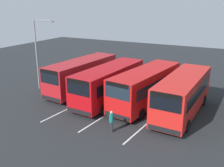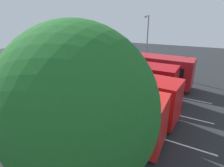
{
  "view_description": "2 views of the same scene",
  "coord_description": "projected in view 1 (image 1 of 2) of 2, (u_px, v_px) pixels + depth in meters",
  "views": [
    {
      "loc": [
        20.56,
        9.1,
        8.86
      ],
      "look_at": [
        1.25,
        -0.97,
        1.98
      ],
      "focal_mm": 41.51,
      "sensor_mm": 36.0,
      "label": 1
    },
    {
      "loc": [
        -5.09,
        14.23,
        7.47
      ],
      "look_at": [
        1.27,
        0.04,
        1.62
      ],
      "focal_mm": 30.08,
      "sensor_mm": 36.0,
      "label": 2
    }
  ],
  "objects": [
    {
      "name": "lane_stripe_outer_left",
      "position": [
        95.0,
        96.0,
        25.61
      ],
      "size": [
        14.15,
        1.43,
        0.01
      ],
      "primitive_type": "cube",
      "rotation": [
        0.0,
        0.0,
        -0.09
      ],
      "color": "silver",
      "rests_on": "ground"
    },
    {
      "name": "lane_stripe_inner_left",
      "position": [
        127.0,
        102.0,
        24.06
      ],
      "size": [
        14.15,
        1.43,
        0.01
      ],
      "primitive_type": "cube",
      "rotation": [
        0.0,
        0.0,
        -0.09
      ],
      "color": "silver",
      "rests_on": "ground"
    },
    {
      "name": "bus_center_right",
      "position": [
        146.0,
        86.0,
        22.83
      ],
      "size": [
        9.33,
        3.74,
        3.22
      ],
      "rotation": [
        0.0,
        0.0,
        -0.14
      ],
      "color": "red",
      "rests_on": "ground"
    },
    {
      "name": "pedestrian",
      "position": [
        111.0,
        120.0,
        18.21
      ],
      "size": [
        0.42,
        0.42,
        1.6
      ],
      "rotation": [
        0.0,
        0.0,
        2.73
      ],
      "color": "#232833",
      "rests_on": "ground"
    },
    {
      "name": "lane_stripe_inner_right",
      "position": [
        164.0,
        108.0,
        22.51
      ],
      "size": [
        14.15,
        1.43,
        0.01
      ],
      "primitive_type": "cube",
      "rotation": [
        0.0,
        0.0,
        -0.09
      ],
      "color": "silver",
      "rests_on": "ground"
    },
    {
      "name": "ground_plane",
      "position": [
        127.0,
        102.0,
        24.06
      ],
      "size": [
        69.45,
        69.45,
        0.0
      ],
      "primitive_type": "plane",
      "color": "#232628"
    },
    {
      "name": "bus_far_right",
      "position": [
        183.0,
        94.0,
        20.95
      ],
      "size": [
        9.17,
        2.92,
        3.22
      ],
      "rotation": [
        0.0,
        0.0,
        -0.04
      ],
      "color": "red",
      "rests_on": "ground"
    },
    {
      "name": "bus_far_left",
      "position": [
        82.0,
        74.0,
        26.51
      ],
      "size": [
        9.25,
        3.27,
        3.22
      ],
      "rotation": [
        0.0,
        0.0,
        -0.09
      ],
      "color": "#AD191E",
      "rests_on": "ground"
    },
    {
      "name": "street_lamp",
      "position": [
        38.0,
        50.0,
        26.44
      ],
      "size": [
        0.37,
        2.39,
        7.23
      ],
      "rotation": [
        0.0,
        0.0,
        1.65
      ],
      "color": "gray",
      "rests_on": "ground"
    },
    {
      "name": "bus_center_left",
      "position": [
        109.0,
        83.0,
        23.78
      ],
      "size": [
        9.23,
        3.14,
        3.22
      ],
      "rotation": [
        0.0,
        0.0,
        -0.07
      ],
      "color": "#B70C11",
      "rests_on": "ground"
    }
  ]
}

